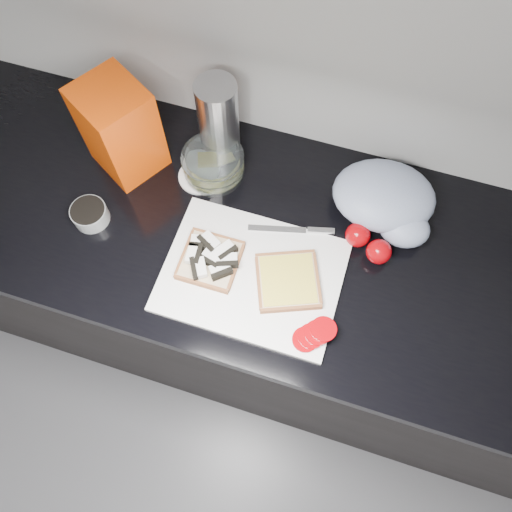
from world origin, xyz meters
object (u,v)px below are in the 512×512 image
at_px(bread_bag, 120,129).
at_px(steel_canister, 219,121).
at_px(cutting_board, 252,275).
at_px(glass_bowl, 213,164).

height_order(bread_bag, steel_canister, bread_bag).
xyz_separation_m(cutting_board, steel_canister, (-0.18, 0.31, 0.11)).
bearing_deg(glass_bowl, cutting_board, -53.87).
bearing_deg(cutting_board, glass_bowl, 126.13).
relative_size(cutting_board, glass_bowl, 2.61).
bearing_deg(steel_canister, cutting_board, -59.66).
relative_size(glass_bowl, steel_canister, 0.66).
relative_size(cutting_board, steel_canister, 1.73).
bearing_deg(glass_bowl, steel_canister, 92.38).
distance_m(bread_bag, steel_canister, 0.23).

